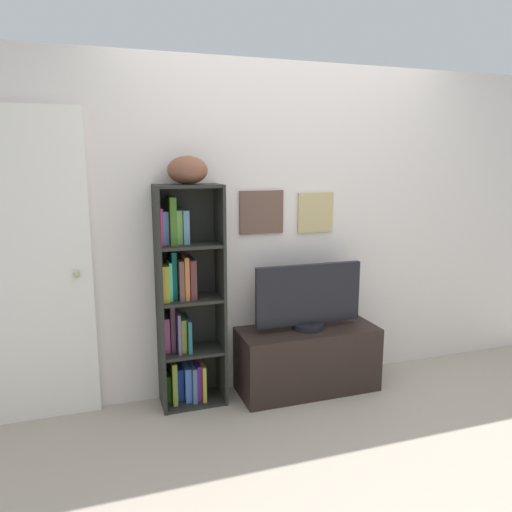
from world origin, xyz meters
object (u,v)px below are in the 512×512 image
tv_stand (307,359)px  door (23,270)px  football (187,170)px  bookshelf (184,304)px  television (309,297)px

tv_stand → door: 1.98m
football → door: (-1.01, 0.11, -0.60)m
bookshelf → television: 0.87m
football → tv_stand: size_ratio=0.26×
door → tv_stand: bearing=-5.7°
door → football: bearing=-6.1°
football → tv_stand: (0.82, -0.07, -1.35)m
bookshelf → television: (0.86, -0.10, -0.00)m
television → football: bearing=175.0°
tv_stand → door: bearing=174.3°
tv_stand → door: (-1.83, 0.18, 0.75)m
football → tv_stand: football is taller
bookshelf → door: (-0.97, 0.08, 0.28)m
bookshelf → television: bookshelf is taller
bookshelf → tv_stand: bearing=-6.8°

